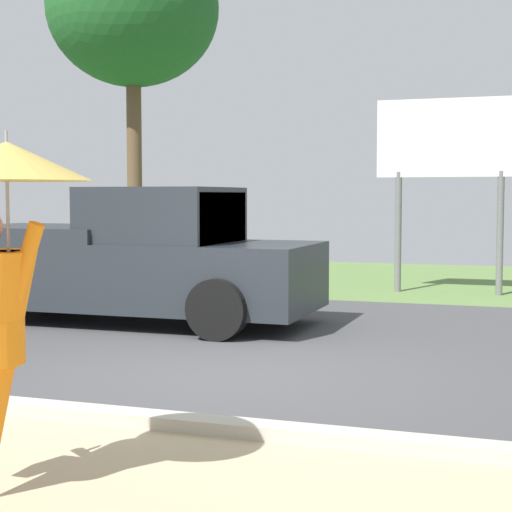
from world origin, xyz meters
name	(u,v)px	position (x,y,z in m)	size (l,w,h in m)	color
ground_plane	(305,332)	(0.00, 2.95, -0.05)	(40.00, 22.00, 0.20)	#424244
pickup_truck	(133,260)	(-2.44, 2.73, 0.87)	(5.20, 2.28, 1.88)	#23282D
roadside_billboard	(449,152)	(1.36, 7.64, 2.55)	(2.60, 0.12, 3.50)	slate
tree_center_back	(133,9)	(-6.39, 10.51, 6.20)	(4.11, 4.11, 8.11)	brown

